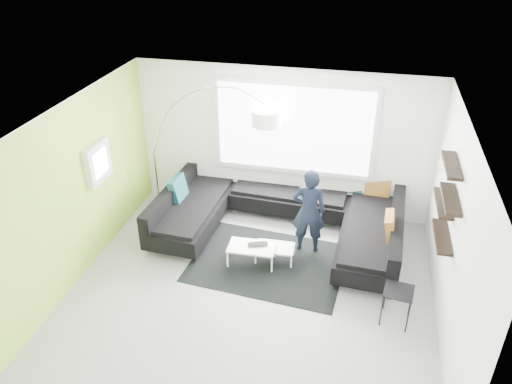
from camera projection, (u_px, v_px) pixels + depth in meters
The scene contains 9 objects.
ground at pixel (252, 288), 7.80m from camera, with size 5.50×5.50×0.00m, color gray.
room_shell at pixel (257, 180), 7.07m from camera, with size 5.54×5.04×2.82m.
sectional_sofa at pixel (280, 216), 8.89m from camera, with size 4.34×2.82×0.91m.
rug at pixel (268, 263), 8.34m from camera, with size 2.49×1.81×0.01m, color black.
coffee_table at pixel (263, 253), 8.31m from camera, with size 1.00×0.58×0.33m, color white.
arc_lamp at pixel (154, 152), 9.15m from camera, with size 2.38×0.77×2.55m, color silver, non-canonical shape.
side_table at pixel (396, 305), 7.06m from camera, with size 0.40×0.40×0.55m, color black.
person at pixel (309, 211), 8.31m from camera, with size 0.59×0.42×1.55m, color black.
laptop at pixel (258, 246), 8.19m from camera, with size 0.38×0.31×0.03m, color black.
Camera 1 is at (1.41, -5.86, 5.18)m, focal length 35.00 mm.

